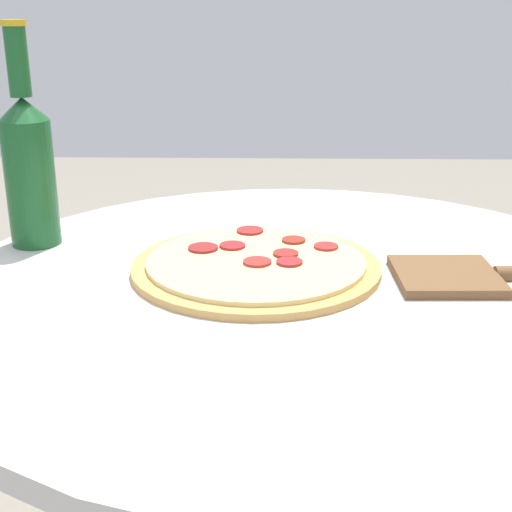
% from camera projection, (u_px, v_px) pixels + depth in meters
% --- Properties ---
extents(table, '(0.92, 0.92, 0.69)m').
position_uv_depth(table, '(301.00, 382.00, 0.94)').
color(table, silver).
rests_on(table, ground_plane).
extents(pizza, '(0.32, 0.32, 0.02)m').
position_uv_depth(pizza, '(256.00, 265.00, 0.92)').
color(pizza, tan).
rests_on(pizza, table).
extents(beer_bottle, '(0.07, 0.07, 0.31)m').
position_uv_depth(beer_bottle, '(29.00, 164.00, 0.99)').
color(beer_bottle, '#195628').
rests_on(beer_bottle, table).
extents(pizza_paddle, '(0.13, 0.26, 0.02)m').
position_uv_depth(pizza_paddle, '(471.00, 275.00, 0.89)').
color(pizza_paddle, brown).
rests_on(pizza_paddle, table).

